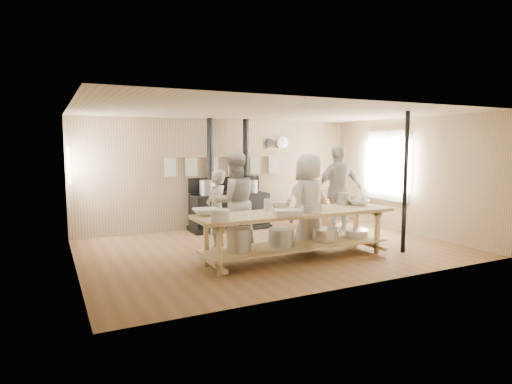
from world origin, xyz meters
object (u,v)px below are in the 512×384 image
at_px(stove, 229,207).
at_px(cook_by_window, 308,193).
at_px(cook_right, 339,190).
at_px(roasting_pan, 287,213).
at_px(cook_far_left, 216,209).
at_px(cook_center, 309,202).
at_px(chair, 323,216).
at_px(prep_table, 296,230).
at_px(cook_left, 234,202).

xyz_separation_m(stove, cook_by_window, (1.92, -0.46, 0.29)).
height_order(stove, cook_right, stove).
xyz_separation_m(stove, roasting_pan, (-0.38, -3.35, 0.38)).
height_order(stove, cook_far_left, stove).
bearing_deg(cook_center, chair, -155.31).
height_order(cook_center, cook_right, cook_right).
xyz_separation_m(stove, cook_far_left, (-0.94, -1.63, 0.24)).
distance_m(cook_center, cook_by_window, 2.52).
bearing_deg(prep_table, cook_left, 126.81).
relative_size(prep_table, chair, 4.00).
height_order(cook_far_left, cook_left, cook_left).
distance_m(stove, cook_left, 2.20).
xyz_separation_m(cook_far_left, chair, (3.11, 0.85, -0.50)).
bearing_deg(chair, cook_left, -135.70).
relative_size(cook_right, roasting_pan, 4.61).
height_order(cook_far_left, chair, cook_far_left).
xyz_separation_m(cook_right, cook_by_window, (-0.04, 1.17, -0.19)).
relative_size(cook_center, chair, 2.04).
bearing_deg(cook_left, stove, -104.73).
bearing_deg(prep_table, cook_by_window, 53.06).
height_order(cook_by_window, roasting_pan, cook_by_window).
relative_size(cook_far_left, cook_center, 0.83).
xyz_separation_m(cook_left, roasting_pan, (0.37, -1.32, -0.03)).
xyz_separation_m(cook_far_left, cook_right, (2.90, -0.00, 0.24)).
bearing_deg(stove, cook_by_window, -13.62).
xyz_separation_m(chair, roasting_pan, (-2.54, -2.57, 0.63)).
height_order(cook_left, chair, cook_left).
height_order(cook_right, roasting_pan, cook_right).
xyz_separation_m(cook_left, chair, (2.91, 1.25, -0.67)).
relative_size(prep_table, roasting_pan, 8.32).
xyz_separation_m(stove, prep_table, (-0.00, -3.02, -0.00)).
bearing_deg(cook_center, cook_right, -169.53).
distance_m(prep_table, cook_center, 0.81).
bearing_deg(stove, roasting_pan, -96.45).
distance_m(cook_far_left, cook_left, 0.48).
height_order(stove, prep_table, stove).
bearing_deg(cook_center, prep_table, 15.42).
relative_size(stove, prep_table, 0.72).
height_order(cook_center, chair, cook_center).
xyz_separation_m(cook_left, cook_by_window, (2.66, 1.56, -0.12)).
bearing_deg(cook_right, cook_by_window, -86.31).
distance_m(stove, cook_by_window, 1.99).
bearing_deg(cook_right, roasting_pan, 38.23).
xyz_separation_m(stove, cook_left, (-0.74, -2.03, 0.41)).
relative_size(cook_left, cook_by_window, 1.15).
bearing_deg(cook_center, stove, -101.45).
bearing_deg(cook_left, cook_far_left, -58.03).
relative_size(cook_center, cook_by_window, 1.14).
bearing_deg(cook_far_left, cook_by_window, 161.08).
xyz_separation_m(prep_table, cook_center, (0.55, 0.44, 0.40)).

